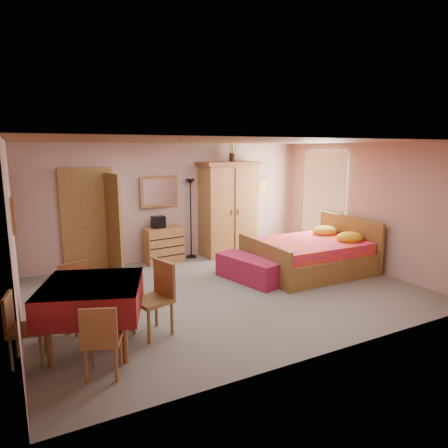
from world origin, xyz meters
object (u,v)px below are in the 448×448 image
sunflower_vase (232,150)px  bed (309,246)px  chair_south (103,339)px  wall_mirror (159,192)px  wardrobe (228,209)px  dining_table (94,315)px  chair_north (81,297)px  chest_of_drawers (164,245)px  stereo (158,222)px  bench (249,269)px  floor_lamp (191,219)px  chair_east (152,300)px  chair_west (27,328)px

sunflower_vase → bed: (0.65, -2.04, -1.92)m
chair_south → sunflower_vase: bearing=68.1°
wall_mirror → wardrobe: bearing=-12.6°
bed → dining_table: size_ratio=1.96×
bed → chair_north: bearing=-171.6°
chest_of_drawers → wardrobe: bearing=-5.6°
stereo → bed: (2.48, -2.04, -0.38)m
chest_of_drawers → sunflower_vase: size_ratio=1.57×
chest_of_drawers → wall_mirror: size_ratio=0.96×
wardrobe → bench: wardrobe is taller
wardrobe → floor_lamp: bearing=167.8°
chest_of_drawers → bed: (2.38, -2.01, 0.14)m
wall_mirror → bench: wall_mirror is taller
bench → chair_north: 3.20m
bed → bench: size_ratio=1.67×
stereo → chair_south: bearing=-116.6°
stereo → wall_mirror: bearing=61.8°
chest_of_drawers → dining_table: size_ratio=0.71×
chest_of_drawers → floor_lamp: bearing=4.2°
chest_of_drawers → chair_north: bearing=-133.5°
chair_east → chest_of_drawers: bearing=-38.0°
chair_north → chair_west: (-0.70, -0.64, -0.03)m
chest_of_drawers → dining_table: bearing=-126.9°
chair_east → chair_north: bearing=36.1°
chest_of_drawers → wardrobe: size_ratio=0.38×
wall_mirror → chair_east: wall_mirror is taller
chest_of_drawers → bench: bearing=-67.3°
wall_mirror → chair_west: (-2.82, -3.48, -1.12)m
bench → chair_west: size_ratio=1.60×
sunflower_vase → chair_south: sunflower_vase is taller
sunflower_vase → bench: 3.06m
bench → wall_mirror: bearing=114.9°
sunflower_vase → dining_table: 5.40m
floor_lamp → bed: floor_lamp is taller
chair_east → wardrobe: bearing=-58.1°
chair_south → chair_north: size_ratio=0.93×
wall_mirror → dining_table: 4.18m
dining_table → stereo: bearing=59.1°
wall_mirror → dining_table: size_ratio=0.74×
chair_east → chair_south: bearing=115.2°
wall_mirror → wardrobe: 1.67m
sunflower_vase → wall_mirror: bearing=173.8°
wardrobe → bed: bearing=-71.7°
wall_mirror → wardrobe: size_ratio=0.39×
chair_north → chair_east: bearing=125.2°
floor_lamp → dining_table: bearing=-129.4°
dining_table → chair_east: 0.77m
stereo → floor_lamp: 0.81m
floor_lamp → bench: (0.30, -2.06, -0.68)m
chest_of_drawers → sunflower_vase: 2.69m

